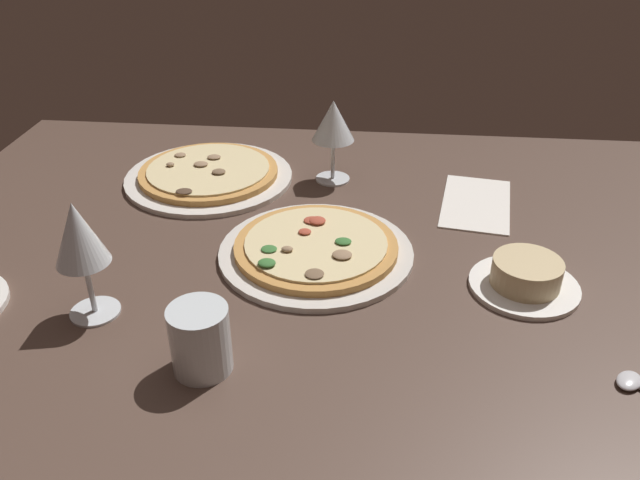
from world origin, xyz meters
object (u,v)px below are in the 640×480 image
Objects in this scene: pizza_main at (316,250)px; water_glass at (201,343)px; spoon at (638,385)px; wine_glass_far at (79,237)px; paper_menu at (476,203)px; pizza_side at (209,174)px; ramekin_on_saucer at (526,277)px; wine_glass_near at (333,123)px.

water_glass is (11.61, 27.62, 2.81)cm from pizza_main.
water_glass is 1.02× the size of spoon.
wine_glass_far is 0.82× the size of paper_menu.
pizza_main is at bearing 132.56° from pizza_side.
pizza_main is 3.55× the size of spoon.
wine_glass_far is (29.88, 18.01, 11.41)cm from pizza_main.
ramekin_on_saucer is at bearing -168.96° from wine_glass_far.
paper_menu is at bearing -146.09° from wine_glass_far.
pizza_side is 52.73cm from paper_menu.
wine_glass_near is 58.23cm from water_glass.
water_glass reaches higher than spoon.
wine_glass_far reaches higher than pizza_side.
wine_glass_far reaches higher than wine_glass_near.
water_glass is 0.42× the size of paper_menu.
wine_glass_near is 31.05cm from paper_menu.
wine_glass_near is (-30.35, -46.80, -0.62)cm from wine_glass_far.
paper_menu is (-27.63, 7.82, -11.81)cm from wine_glass_near.
pizza_main is at bearing 89.08° from wine_glass_near.
ramekin_on_saucer is at bearing -63.14° from spoon.
paper_menu is at bearing -81.16° from ramekin_on_saucer.
pizza_main is 0.95× the size of pizza_side.
paper_menu is (-39.71, -48.58, -3.84)cm from water_glass.
paper_menu is at bearing -72.96° from spoon.
paper_menu is at bearing -143.28° from pizza_main.
wine_glass_far is (62.15, 12.13, 10.55)cm from ramekin_on_saucer.
ramekin_on_saucer is 1.81× the size of water_glass.
paper_menu is 2.42× the size of spoon.
wine_glass_far is (5.55, 44.51, 11.43)cm from pizza_side.
pizza_main is 1.47× the size of paper_menu.
paper_menu is (-57.98, -38.97, -12.43)cm from wine_glass_far.
water_glass is (-12.72, 54.12, 2.83)cm from pizza_side.
ramekin_on_saucer is at bearing 169.67° from pizza_main.
wine_glass_near is at bearing -6.95° from paper_menu.
ramekin_on_saucer is 22.75cm from spoon.
pizza_main is 32.81cm from ramekin_on_saucer.
pizza_main is at bearing -10.33° from ramekin_on_saucer.
ramekin_on_saucer is at bearing -153.65° from water_glass.
pizza_main is at bearing -148.92° from wine_glass_far.
water_glass is at bearing 103.23° from pizza_side.
pizza_main and pizza_side have the same top height.
pizza_main is 35.07cm from paper_menu.
ramekin_on_saucer reaches higher than pizza_side.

